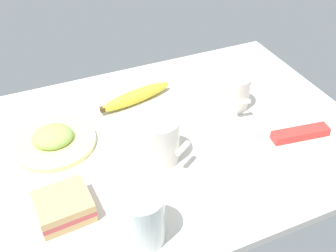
{
  "coord_description": "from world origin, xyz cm",
  "views": [
    {
      "loc": [
        -27.1,
        -62.67,
        60.69
      ],
      "look_at": [
        0.0,
        0.0,
        5.0
      ],
      "focal_mm": 41.84,
      "sensor_mm": 36.0,
      "label": 1
    }
  ],
  "objects_px": {
    "banana": "(136,96)",
    "paper_napkin": "(240,181)",
    "coffee_mug_milky": "(159,139)",
    "glass_of_milk": "(142,220)",
    "coffee_mug_black": "(233,91)",
    "sandwich_main": "(64,206)",
    "snack_bar": "(300,134)",
    "plate_of_food": "(54,140)"
  },
  "relations": [
    {
      "from": "banana",
      "to": "snack_bar",
      "type": "relative_size",
      "value": 1.51
    },
    {
      "from": "snack_bar",
      "to": "glass_of_milk",
      "type": "bearing_deg",
      "value": -157.22
    },
    {
      "from": "coffee_mug_black",
      "to": "coffee_mug_milky",
      "type": "distance_m",
      "value": 0.26
    },
    {
      "from": "coffee_mug_black",
      "to": "coffee_mug_milky",
      "type": "relative_size",
      "value": 0.95
    },
    {
      "from": "coffee_mug_black",
      "to": "snack_bar",
      "type": "bearing_deg",
      "value": -63.97
    },
    {
      "from": "coffee_mug_milky",
      "to": "plate_of_food",
      "type": "bearing_deg",
      "value": 146.49
    },
    {
      "from": "glass_of_milk",
      "to": "snack_bar",
      "type": "xyz_separation_m",
      "value": [
        0.42,
        0.11,
        -0.04
      ]
    },
    {
      "from": "coffee_mug_black",
      "to": "snack_bar",
      "type": "distance_m",
      "value": 0.19
    },
    {
      "from": "plate_of_food",
      "to": "banana",
      "type": "bearing_deg",
      "value": 19.64
    },
    {
      "from": "glass_of_milk",
      "to": "banana",
      "type": "height_order",
      "value": "glass_of_milk"
    },
    {
      "from": "coffee_mug_milky",
      "to": "glass_of_milk",
      "type": "xyz_separation_m",
      "value": [
        -0.1,
        -0.18,
        -0.0
      ]
    },
    {
      "from": "glass_of_milk",
      "to": "banana",
      "type": "distance_m",
      "value": 0.41
    },
    {
      "from": "banana",
      "to": "glass_of_milk",
      "type": "bearing_deg",
      "value": -107.92
    },
    {
      "from": "coffee_mug_milky",
      "to": "glass_of_milk",
      "type": "height_order",
      "value": "glass_of_milk"
    },
    {
      "from": "snack_bar",
      "to": "coffee_mug_black",
      "type": "bearing_deg",
      "value": 124.15
    },
    {
      "from": "coffee_mug_milky",
      "to": "glass_of_milk",
      "type": "relative_size",
      "value": 1.02
    },
    {
      "from": "coffee_mug_black",
      "to": "paper_napkin",
      "type": "relative_size",
      "value": 0.86
    },
    {
      "from": "coffee_mug_black",
      "to": "banana",
      "type": "bearing_deg",
      "value": 152.81
    },
    {
      "from": "plate_of_food",
      "to": "coffee_mug_milky",
      "type": "xyz_separation_m",
      "value": [
        0.2,
        -0.13,
        0.04
      ]
    },
    {
      "from": "coffee_mug_black",
      "to": "coffee_mug_milky",
      "type": "height_order",
      "value": "coffee_mug_milky"
    },
    {
      "from": "coffee_mug_black",
      "to": "coffee_mug_milky",
      "type": "xyz_separation_m",
      "value": [
        -0.24,
        -0.1,
        0.01
      ]
    },
    {
      "from": "coffee_mug_milky",
      "to": "paper_napkin",
      "type": "relative_size",
      "value": 0.9
    },
    {
      "from": "sandwich_main",
      "to": "glass_of_milk",
      "type": "relative_size",
      "value": 0.96
    },
    {
      "from": "coffee_mug_black",
      "to": "glass_of_milk",
      "type": "relative_size",
      "value": 0.97
    },
    {
      "from": "coffee_mug_black",
      "to": "snack_bar",
      "type": "xyz_separation_m",
      "value": [
        0.08,
        -0.17,
        -0.04
      ]
    },
    {
      "from": "sandwich_main",
      "to": "banana",
      "type": "relative_size",
      "value": 0.5
    },
    {
      "from": "banana",
      "to": "paper_napkin",
      "type": "distance_m",
      "value": 0.36
    },
    {
      "from": "plate_of_food",
      "to": "banana",
      "type": "relative_size",
      "value": 0.91
    },
    {
      "from": "sandwich_main",
      "to": "plate_of_food",
      "type": "bearing_deg",
      "value": 85.04
    },
    {
      "from": "coffee_mug_black",
      "to": "sandwich_main",
      "type": "height_order",
      "value": "coffee_mug_black"
    },
    {
      "from": "plate_of_food",
      "to": "banana",
      "type": "distance_m",
      "value": 0.24
    },
    {
      "from": "glass_of_milk",
      "to": "coffee_mug_black",
      "type": "bearing_deg",
      "value": 39.13
    },
    {
      "from": "coffee_mug_black",
      "to": "glass_of_milk",
      "type": "distance_m",
      "value": 0.44
    },
    {
      "from": "banana",
      "to": "plate_of_food",
      "type": "bearing_deg",
      "value": -160.36
    },
    {
      "from": "coffee_mug_black",
      "to": "sandwich_main",
      "type": "relative_size",
      "value": 1.01
    },
    {
      "from": "snack_bar",
      "to": "paper_napkin",
      "type": "height_order",
      "value": "snack_bar"
    },
    {
      "from": "coffee_mug_milky",
      "to": "sandwich_main",
      "type": "relative_size",
      "value": 1.06
    },
    {
      "from": "sandwich_main",
      "to": "banana",
      "type": "bearing_deg",
      "value": 49.74
    },
    {
      "from": "coffee_mug_milky",
      "to": "snack_bar",
      "type": "xyz_separation_m",
      "value": [
        0.32,
        -0.07,
        -0.04
      ]
    },
    {
      "from": "glass_of_milk",
      "to": "paper_napkin",
      "type": "bearing_deg",
      "value": 11.8
    },
    {
      "from": "plate_of_food",
      "to": "paper_napkin",
      "type": "distance_m",
      "value": 0.42
    },
    {
      "from": "banana",
      "to": "paper_napkin",
      "type": "height_order",
      "value": "banana"
    }
  ]
}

